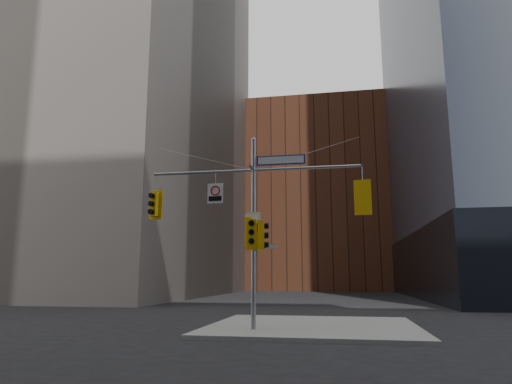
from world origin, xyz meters
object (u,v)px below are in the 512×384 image
(signal_assembly, at_px, (253,211))
(traffic_light_west_arm, at_px, (154,204))
(traffic_light_east_arm, at_px, (363,198))
(traffic_light_pole_side, at_px, (262,235))
(traffic_light_pole_front, at_px, (252,233))
(street_sign_blade, at_px, (281,160))
(regulatory_sign_arm, at_px, (215,193))

(signal_assembly, relative_size, traffic_light_west_arm, 6.80)
(traffic_light_east_arm, height_order, traffic_light_pole_side, traffic_light_east_arm)
(traffic_light_west_arm, distance_m, traffic_light_pole_front, 4.17)
(traffic_light_pole_front, relative_size, street_sign_blade, 0.65)
(signal_assembly, xyz_separation_m, street_sign_blade, (1.05, 0.00, 1.93))
(traffic_light_east_arm, bearing_deg, signal_assembly, 7.75)
(traffic_light_pole_front, relative_size, regulatory_sign_arm, 1.57)
(signal_assembly, relative_size, street_sign_blade, 4.31)
(traffic_light_pole_front, distance_m, street_sign_blade, 2.96)
(traffic_light_pole_front, bearing_deg, traffic_light_west_arm, 171.07)
(traffic_light_pole_side, distance_m, street_sign_blade, 2.93)
(signal_assembly, xyz_separation_m, traffic_light_pole_side, (0.32, 0.02, -0.91))
(signal_assembly, relative_size, regulatory_sign_arm, 10.32)
(signal_assembly, bearing_deg, traffic_light_east_arm, 0.01)
(signal_assembly, distance_m, traffic_light_west_arm, 4.00)
(traffic_light_east_arm, height_order, regulatory_sign_arm, regulatory_sign_arm)
(traffic_light_east_arm, relative_size, regulatory_sign_arm, 1.64)
(traffic_light_pole_side, distance_m, traffic_light_pole_front, 0.44)
(street_sign_blade, distance_m, regulatory_sign_arm, 2.80)
(traffic_light_pole_front, distance_m, regulatory_sign_arm, 2.19)
(traffic_light_west_arm, distance_m, traffic_light_pole_side, 4.50)
(traffic_light_west_arm, distance_m, regulatory_sign_arm, 2.52)
(regulatory_sign_arm, bearing_deg, traffic_light_pole_front, -6.23)
(traffic_light_west_arm, height_order, traffic_light_east_arm, traffic_light_east_arm)
(traffic_light_pole_side, relative_size, regulatory_sign_arm, 1.37)
(traffic_light_pole_front, bearing_deg, traffic_light_pole_side, 36.13)
(traffic_light_west_arm, height_order, traffic_light_pole_side, traffic_light_west_arm)
(street_sign_blade, bearing_deg, traffic_light_pole_front, -165.50)
(street_sign_blade, relative_size, regulatory_sign_arm, 2.39)
(traffic_light_west_arm, relative_size, traffic_light_pole_side, 1.11)
(traffic_light_pole_side, distance_m, regulatory_sign_arm, 2.46)
(signal_assembly, bearing_deg, regulatory_sign_arm, -179.22)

